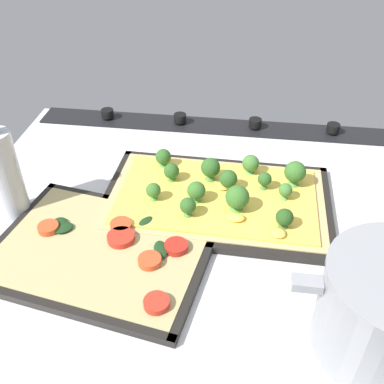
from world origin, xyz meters
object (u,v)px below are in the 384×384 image
(baking_tray_front, at_px, (216,202))
(baking_tray_back, at_px, (101,252))
(broccoli_pizza, at_px, (220,194))
(oil_bottle, at_px, (5,172))
(veggie_pizza_back, at_px, (104,249))

(baking_tray_front, distance_m, baking_tray_back, 0.22)
(broccoli_pizza, xyz_separation_m, baking_tray_back, (0.17, 0.15, -0.02))
(baking_tray_back, relative_size, oil_bottle, 1.75)
(oil_bottle, bearing_deg, veggie_pizza_back, 156.82)
(broccoli_pizza, bearing_deg, baking_tray_back, 41.12)
(veggie_pizza_back, relative_size, oil_bottle, 1.62)
(veggie_pizza_back, xyz_separation_m, oil_bottle, (0.18, -0.08, 0.07))
(baking_tray_front, xyz_separation_m, broccoli_pizza, (-0.01, -0.00, 0.02))
(oil_bottle, bearing_deg, broccoli_pizza, -168.11)
(veggie_pizza_back, distance_m, oil_bottle, 0.21)
(baking_tray_front, height_order, baking_tray_back, same)
(baking_tray_back, bearing_deg, oil_bottle, -23.94)
(baking_tray_front, distance_m, oil_bottle, 0.35)
(broccoli_pizza, bearing_deg, oil_bottle, 11.89)
(baking_tray_front, xyz_separation_m, baking_tray_back, (0.16, 0.15, 0.00))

